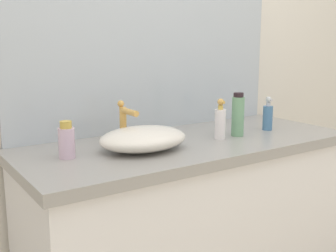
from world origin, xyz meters
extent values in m
cube|color=silver|center=(0.00, 0.73, 1.30)|extent=(6.00, 0.06, 2.60)
cube|color=white|center=(0.05, 0.40, 0.40)|extent=(1.39, 0.55, 0.80)
cube|color=gray|center=(0.05, 0.40, 0.82)|extent=(1.43, 0.59, 0.04)
ellipsoid|color=silver|center=(-0.19, 0.37, 0.89)|extent=(0.35, 0.27, 0.09)
cylinder|color=#DDA650|center=(-0.19, 0.54, 0.92)|extent=(0.03, 0.03, 0.15)
cylinder|color=#DDA650|center=(-0.19, 0.48, 0.98)|extent=(0.02, 0.11, 0.02)
sphere|color=#DDA650|center=(-0.19, 0.55, 1.00)|extent=(0.03, 0.03, 0.03)
cylinder|color=white|center=(0.18, 0.35, 0.91)|extent=(0.05, 0.05, 0.13)
cylinder|color=gold|center=(0.18, 0.35, 0.98)|extent=(0.02, 0.02, 0.02)
sphere|color=#DDA652|center=(0.18, 0.35, 1.01)|extent=(0.03, 0.03, 0.03)
cylinder|color=gold|center=(0.18, 0.34, 1.01)|extent=(0.01, 0.02, 0.01)
cylinder|color=#6FA379|center=(0.28, 0.35, 0.93)|extent=(0.05, 0.05, 0.17)
cylinder|color=black|center=(0.28, 0.35, 1.03)|extent=(0.04, 0.04, 0.02)
cylinder|color=teal|center=(0.49, 0.37, 0.90)|extent=(0.05, 0.05, 0.11)
cylinder|color=silver|center=(0.49, 0.37, 0.97)|extent=(0.02, 0.02, 0.02)
sphere|color=silver|center=(0.49, 0.37, 0.99)|extent=(0.03, 0.03, 0.03)
cylinder|color=silver|center=(0.49, 0.36, 0.99)|extent=(0.01, 0.02, 0.01)
cylinder|color=silver|center=(-0.47, 0.43, 0.90)|extent=(0.06, 0.06, 0.11)
cylinder|color=gold|center=(-0.47, 0.43, 0.97)|extent=(0.04, 0.04, 0.03)
camera|label=1|loc=(-1.00, -1.02, 1.27)|focal=45.89mm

